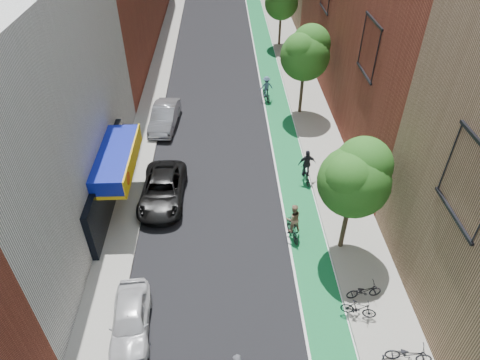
{
  "coord_description": "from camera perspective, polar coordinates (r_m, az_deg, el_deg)",
  "views": [
    {
      "loc": [
        -0.24,
        -4.98,
        16.61
      ],
      "look_at": [
        0.56,
        13.96,
        1.5
      ],
      "focal_mm": 32.0,
      "sensor_mm": 36.0,
      "label": 1
    }
  ],
  "objects": [
    {
      "name": "bike_lane",
      "position": [
        35.4,
        4.83,
        10.45
      ],
      "size": [
        2.0,
        68.0,
        0.01
      ],
      "primitive_type": "cube",
      "color": "#126529",
      "rests_on": "ground"
    },
    {
      "name": "sidewalk_left",
      "position": [
        35.58,
        -11.63,
        10.06
      ],
      "size": [
        2.0,
        68.0,
        0.15
      ],
      "primitive_type": "cube",
      "color": "gray",
      "rests_on": "ground"
    },
    {
      "name": "sidewalk_right",
      "position": [
        35.75,
        8.88,
        10.54
      ],
      "size": [
        3.0,
        68.0,
        0.15
      ],
      "primitive_type": "cube",
      "color": "gray",
      "rests_on": "ground"
    },
    {
      "name": "building_left_white",
      "position": [
        24.26,
        -28.72,
        7.68
      ],
      "size": [
        8.0,
        20.0,
        12.0
      ],
      "primitive_type": "cube",
      "color": "silver",
      "rests_on": "ground"
    },
    {
      "name": "tree_near",
      "position": [
        20.06,
        15.16,
        0.42
      ],
      "size": [
        3.4,
        3.36,
        6.42
      ],
      "color": "#332619",
      "rests_on": "ground"
    },
    {
      "name": "tree_mid",
      "position": [
        31.82,
        8.78,
        16.52
      ],
      "size": [
        3.55,
        3.53,
        6.74
      ],
      "color": "#332619",
      "rests_on": "ground"
    },
    {
      "name": "tree_far",
      "position": [
        45.05,
        5.62,
        22.81
      ],
      "size": [
        3.3,
        3.25,
        6.21
      ],
      "color": "#332619",
      "rests_on": "ground"
    },
    {
      "name": "parked_car_white",
      "position": [
        19.62,
        -14.41,
        -17.58
      ],
      "size": [
        1.92,
        4.12,
        1.36
      ],
      "primitive_type": "imported",
      "rotation": [
        0.0,
        0.0,
        0.08
      ],
      "color": "silver",
      "rests_on": "ground"
    },
    {
      "name": "parked_car_black",
      "position": [
        25.15,
        -10.29,
        -1.32
      ],
      "size": [
        2.58,
        5.34,
        1.47
      ],
      "primitive_type": "imported",
      "rotation": [
        0.0,
        0.0,
        -0.03
      ],
      "color": "black",
      "rests_on": "ground"
    },
    {
      "name": "parked_car_silver",
      "position": [
        32.02,
        -10.03,
        8.31
      ],
      "size": [
        2.09,
        4.87,
        1.56
      ],
      "primitive_type": "imported",
      "rotation": [
        0.0,
        0.0,
        -0.09
      ],
      "color": "gray",
      "rests_on": "ground"
    },
    {
      "name": "cyclist_lane_near",
      "position": [
        22.66,
        7.04,
        -5.82
      ],
      "size": [
        0.95,
        1.87,
        2.08
      ],
      "rotation": [
        0.0,
        0.0,
        3.34
      ],
      "color": "black",
      "rests_on": "ground"
    },
    {
      "name": "cyclist_lane_mid",
      "position": [
        26.4,
        8.86,
        1.49
      ],
      "size": [
        1.11,
        1.6,
        2.18
      ],
      "rotation": [
        0.0,
        0.0,
        3.25
      ],
      "color": "black",
      "rests_on": "ground"
    },
    {
      "name": "cyclist_lane_far",
      "position": [
        35.16,
        3.53,
        11.9
      ],
      "size": [
        1.18,
        1.87,
        2.0
      ],
      "rotation": [
        0.0,
        0.0,
        3.37
      ],
      "color": "black",
      "rests_on": "ground"
    },
    {
      "name": "parked_bike_near",
      "position": [
        19.5,
        21.6,
        -20.78
      ],
      "size": [
        1.91,
        0.96,
        0.96
      ],
      "primitive_type": "imported",
      "rotation": [
        0.0,
        0.0,
        1.38
      ],
      "color": "black",
      "rests_on": "sidewalk_right"
    },
    {
      "name": "parked_bike_mid",
      "position": [
        20.12,
        15.54,
        -16.2
      ],
      "size": [
        1.61,
        0.9,
        0.93
      ],
      "primitive_type": "imported",
      "rotation": [
        0.0,
        0.0,
        1.25
      ],
      "color": "black",
      "rests_on": "sidewalk_right"
    },
    {
      "name": "parked_bike_far",
      "position": [
        20.82,
        16.22,
        -14.0
      ],
      "size": [
        1.69,
        0.73,
        0.86
      ],
      "primitive_type": "imported",
      "rotation": [
        0.0,
        0.0,
        1.67
      ],
      "color": "black",
      "rests_on": "sidewalk_right"
    }
  ]
}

